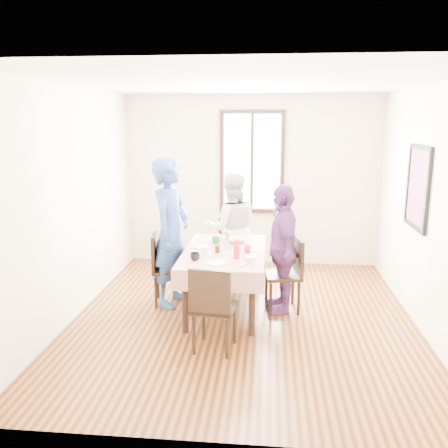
{
  "coord_description": "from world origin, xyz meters",
  "views": [
    {
      "loc": [
        0.28,
        -5.25,
        2.32
      ],
      "look_at": [
        -0.25,
        0.17,
        1.1
      ],
      "focal_mm": 37.77,
      "sensor_mm": 36.0,
      "label": 1
    }
  ],
  "objects_px": {
    "chair_far": "(231,251)",
    "chair_near": "(215,307)",
    "chair_right": "(283,275)",
    "person_right": "(282,249)",
    "person_far": "(231,228)",
    "chair_left": "(170,269)",
    "person_left": "(170,233)",
    "dining_table": "(224,281)"
  },
  "relations": [
    {
      "from": "person_far",
      "to": "chair_near",
      "type": "bearing_deg",
      "value": 77.91
    },
    {
      "from": "dining_table",
      "to": "person_far",
      "type": "distance_m",
      "value": 1.1
    },
    {
      "from": "dining_table",
      "to": "chair_right",
      "type": "distance_m",
      "value": 0.72
    },
    {
      "from": "chair_near",
      "to": "person_far",
      "type": "relative_size",
      "value": 0.57
    },
    {
      "from": "chair_near",
      "to": "chair_right",
      "type": "bearing_deg",
      "value": 65.31
    },
    {
      "from": "chair_left",
      "to": "chair_near",
      "type": "height_order",
      "value": "same"
    },
    {
      "from": "dining_table",
      "to": "person_far",
      "type": "bearing_deg",
      "value": 90.0
    },
    {
      "from": "person_left",
      "to": "person_far",
      "type": "distance_m",
      "value": 1.12
    },
    {
      "from": "chair_left",
      "to": "person_far",
      "type": "height_order",
      "value": "person_far"
    },
    {
      "from": "dining_table",
      "to": "chair_right",
      "type": "xyz_separation_m",
      "value": [
        0.71,
        0.05,
        0.08
      ]
    },
    {
      "from": "chair_right",
      "to": "chair_far",
      "type": "height_order",
      "value": "same"
    },
    {
      "from": "chair_far",
      "to": "chair_left",
      "type": "bearing_deg",
      "value": 53.91
    },
    {
      "from": "chair_far",
      "to": "person_left",
      "type": "relative_size",
      "value": 0.49
    },
    {
      "from": "person_left",
      "to": "person_far",
      "type": "relative_size",
      "value": 1.17
    },
    {
      "from": "chair_left",
      "to": "person_far",
      "type": "relative_size",
      "value": 0.57
    },
    {
      "from": "chair_far",
      "to": "person_right",
      "type": "relative_size",
      "value": 0.58
    },
    {
      "from": "chair_left",
      "to": "chair_near",
      "type": "distance_m",
      "value": 1.38
    },
    {
      "from": "chair_right",
      "to": "person_far",
      "type": "distance_m",
      "value": 1.25
    },
    {
      "from": "chair_near",
      "to": "chair_left",
      "type": "bearing_deg",
      "value": 129.72
    },
    {
      "from": "chair_far",
      "to": "chair_near",
      "type": "xyz_separation_m",
      "value": [
        0.0,
        -2.07,
        0.0
      ]
    },
    {
      "from": "chair_far",
      "to": "person_far",
      "type": "xyz_separation_m",
      "value": [
        0.0,
        -0.02,
        0.34
      ]
    },
    {
      "from": "chair_left",
      "to": "dining_table",
      "type": "bearing_deg",
      "value": 70.11
    },
    {
      "from": "chair_left",
      "to": "person_left",
      "type": "distance_m",
      "value": 0.48
    },
    {
      "from": "chair_right",
      "to": "chair_near",
      "type": "bearing_deg",
      "value": 137.29
    },
    {
      "from": "chair_left",
      "to": "person_left",
      "type": "height_order",
      "value": "person_left"
    },
    {
      "from": "chair_left",
      "to": "person_right",
      "type": "bearing_deg",
      "value": 77.51
    },
    {
      "from": "chair_far",
      "to": "person_far",
      "type": "bearing_deg",
      "value": 92.38
    },
    {
      "from": "chair_near",
      "to": "person_far",
      "type": "bearing_deg",
      "value": 98.59
    },
    {
      "from": "chair_near",
      "to": "person_right",
      "type": "distance_m",
      "value": 1.33
    },
    {
      "from": "chair_near",
      "to": "person_far",
      "type": "distance_m",
      "value": 2.08
    },
    {
      "from": "chair_far",
      "to": "chair_near",
      "type": "bearing_deg",
      "value": 92.38
    },
    {
      "from": "person_left",
      "to": "chair_near",
      "type": "bearing_deg",
      "value": -136.96
    },
    {
      "from": "dining_table",
      "to": "person_right",
      "type": "relative_size",
      "value": 0.96
    },
    {
      "from": "chair_left",
      "to": "person_right",
      "type": "height_order",
      "value": "person_right"
    },
    {
      "from": "chair_right",
      "to": "chair_near",
      "type": "distance_m",
      "value": 1.3
    },
    {
      "from": "chair_right",
      "to": "person_right",
      "type": "height_order",
      "value": "person_right"
    },
    {
      "from": "chair_left",
      "to": "person_right",
      "type": "distance_m",
      "value": 1.44
    },
    {
      "from": "chair_near",
      "to": "person_left",
      "type": "relative_size",
      "value": 0.49
    },
    {
      "from": "person_far",
      "to": "chair_left",
      "type": "bearing_deg",
      "value": 38.85
    },
    {
      "from": "chair_right",
      "to": "person_right",
      "type": "bearing_deg",
      "value": 80.58
    },
    {
      "from": "chair_near",
      "to": "person_far",
      "type": "height_order",
      "value": "person_far"
    },
    {
      "from": "chair_right",
      "to": "person_left",
      "type": "distance_m",
      "value": 1.48
    }
  ]
}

